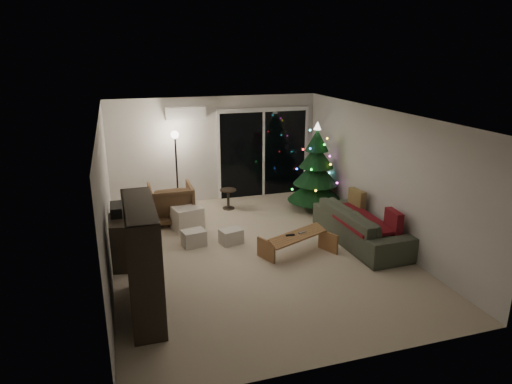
# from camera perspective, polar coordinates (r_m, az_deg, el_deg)

# --- Properties ---
(room) EXTENTS (6.50, 7.51, 2.60)m
(room) POSITION_cam_1_polar(r_m,az_deg,el_deg) (9.52, -0.08, 2.05)
(room) COLOR beige
(room) RESTS_ON ground
(bookshelf) EXTENTS (0.65, 1.64, 1.59)m
(bookshelf) POSITION_cam_1_polar(r_m,az_deg,el_deg) (6.47, -15.72, -8.39)
(bookshelf) COLOR black
(bookshelf) RESTS_ON floor
(media_cabinet) EXTENTS (0.74, 1.39, 0.82)m
(media_cabinet) POSITION_cam_1_polar(r_m,az_deg,el_deg) (8.36, -16.01, -5.28)
(media_cabinet) COLOR black
(media_cabinet) RESTS_ON floor
(stereo) EXTENTS (0.42, 0.49, 0.18)m
(stereo) POSITION_cam_1_polar(r_m,az_deg,el_deg) (8.18, -16.30, -2.05)
(stereo) COLOR black
(stereo) RESTS_ON media_cabinet
(armchair) EXTENTS (0.90, 0.93, 0.84)m
(armchair) POSITION_cam_1_polar(r_m,az_deg,el_deg) (9.83, -10.57, -1.40)
(armchair) COLOR brown
(armchair) RESTS_ON floor
(ottoman) EXTENTS (0.66, 0.66, 0.50)m
(ottoman) POSITION_cam_1_polar(r_m,az_deg,el_deg) (9.41, -8.62, -3.26)
(ottoman) COLOR #F8E3CB
(ottoman) RESTS_ON floor
(cardboard_box_a) EXTENTS (0.47, 0.39, 0.30)m
(cardboard_box_a) POSITION_cam_1_polar(r_m,az_deg,el_deg) (8.69, -7.78, -5.72)
(cardboard_box_a) COLOR silver
(cardboard_box_a) RESTS_ON floor
(cardboard_box_b) EXTENTS (0.46, 0.39, 0.28)m
(cardboard_box_b) POSITION_cam_1_polar(r_m,az_deg,el_deg) (8.72, -3.14, -5.55)
(cardboard_box_b) COLOR silver
(cardboard_box_b) RESTS_ON floor
(side_table) EXTENTS (0.39, 0.39, 0.47)m
(side_table) POSITION_cam_1_polar(r_m,az_deg,el_deg) (10.55, -3.49, -0.88)
(side_table) COLOR black
(side_table) RESTS_ON floor
(floor_lamp) EXTENTS (0.28, 0.28, 1.77)m
(floor_lamp) POSITION_cam_1_polar(r_m,az_deg,el_deg) (10.44, -9.86, 2.44)
(floor_lamp) COLOR black
(floor_lamp) RESTS_ON floor
(sofa) EXTENTS (0.98, 2.34, 0.68)m
(sofa) POSITION_cam_1_polar(r_m,az_deg,el_deg) (8.91, 13.01, -4.11)
(sofa) COLOR #555B4A
(sofa) RESTS_ON floor
(sofa_throw) EXTENTS (0.72, 1.67, 0.06)m
(sofa_throw) POSITION_cam_1_polar(r_m,az_deg,el_deg) (8.81, 12.51, -3.28)
(sofa_throw) COLOR maroon
(sofa_throw) RESTS_ON sofa
(cushion_a) EXTENTS (0.17, 0.45, 0.44)m
(cushion_a) POSITION_cam_1_polar(r_m,az_deg,el_deg) (9.46, 12.49, -1.03)
(cushion_a) COLOR #A08A44
(cushion_a) RESTS_ON sofa
(cushion_b) EXTENTS (0.16, 0.45, 0.44)m
(cushion_b) POSITION_cam_1_polar(r_m,az_deg,el_deg) (8.43, 16.80, -3.69)
(cushion_b) COLOR maroon
(cushion_b) RESTS_ON sofa
(coffee_table) EXTENTS (1.33, 0.91, 0.40)m
(coffee_table) POSITION_cam_1_polar(r_m,az_deg,el_deg) (8.23, 5.24, -6.60)
(coffee_table) COLOR #A06B40
(coffee_table) RESTS_ON floor
(remote_a) EXTENTS (0.16, 0.05, 0.02)m
(remote_a) POSITION_cam_1_polar(r_m,az_deg,el_deg) (8.10, 4.29, -5.39)
(remote_a) COLOR black
(remote_a) RESTS_ON coffee_table
(remote_b) EXTENTS (0.15, 0.09, 0.02)m
(remote_b) POSITION_cam_1_polar(r_m,az_deg,el_deg) (8.23, 5.79, -5.04)
(remote_b) COLOR slate
(remote_b) RESTS_ON coffee_table
(christmas_tree) EXTENTS (1.61, 1.61, 2.02)m
(christmas_tree) POSITION_cam_1_polar(r_m,az_deg,el_deg) (10.36, 7.51, 3.15)
(christmas_tree) COLOR #183E20
(christmas_tree) RESTS_ON floor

